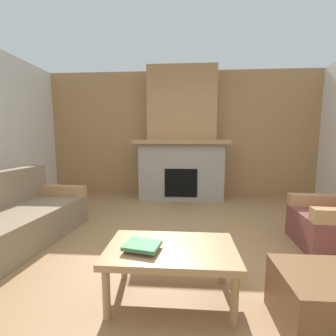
# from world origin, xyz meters

# --- Properties ---
(ground) EXTENTS (9.00, 9.00, 0.00)m
(ground) POSITION_xyz_m (0.00, 0.00, 0.00)
(ground) COLOR #9E754C
(wall_back_wood_panel) EXTENTS (6.00, 0.12, 2.70)m
(wall_back_wood_panel) POSITION_xyz_m (0.00, 3.00, 1.35)
(wall_back_wood_panel) COLOR #A87A4C
(wall_back_wood_panel) RESTS_ON ground
(fireplace) EXTENTS (1.90, 0.82, 2.70)m
(fireplace) POSITION_xyz_m (0.00, 2.62, 1.16)
(fireplace) COLOR gray
(fireplace) RESTS_ON ground
(couch) EXTENTS (1.02, 1.88, 0.85)m
(couch) POSITION_xyz_m (-1.98, 0.21, 0.29)
(couch) COLOR #847056
(couch) RESTS_ON ground
(coffee_table) EXTENTS (1.00, 0.60, 0.43)m
(coffee_table) POSITION_xyz_m (-0.03, -0.61, 0.38)
(coffee_table) COLOR tan
(coffee_table) RESTS_ON ground
(ottoman) EXTENTS (0.52, 0.52, 0.40)m
(ottoman) POSITION_xyz_m (0.95, -0.86, 0.20)
(ottoman) COLOR brown
(ottoman) RESTS_ON ground
(book_stack_near_edge) EXTENTS (0.29, 0.25, 0.05)m
(book_stack_near_edge) POSITION_xyz_m (-0.25, -0.67, 0.46)
(book_stack_near_edge) COLOR #B23833
(book_stack_near_edge) RESTS_ON coffee_table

